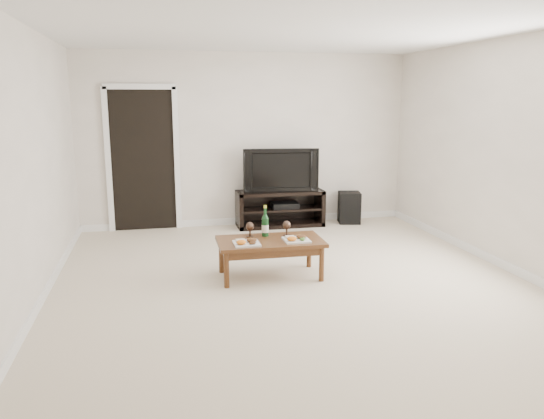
% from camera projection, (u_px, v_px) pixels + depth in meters
% --- Properties ---
extents(floor, '(5.50, 5.50, 0.00)m').
position_uv_depth(floor, '(292.00, 281.00, 5.68)').
color(floor, beige).
rests_on(floor, ground).
extents(back_wall, '(5.00, 0.04, 2.60)m').
position_uv_depth(back_wall, '(247.00, 140.00, 8.06)').
color(back_wall, white).
rests_on(back_wall, ground).
extents(ceiling, '(5.00, 5.50, 0.04)m').
position_uv_depth(ceiling, '(294.00, 25.00, 5.14)').
color(ceiling, white).
rests_on(ceiling, back_wall).
extents(doorway, '(0.90, 0.02, 2.05)m').
position_uv_depth(doorway, '(143.00, 161.00, 7.76)').
color(doorway, black).
rests_on(doorway, ground).
extents(media_console, '(1.32, 0.45, 0.55)m').
position_uv_depth(media_console, '(280.00, 208.00, 8.11)').
color(media_console, black).
rests_on(media_console, ground).
extents(television, '(1.14, 0.27, 0.65)m').
position_uv_depth(television, '(280.00, 169.00, 7.98)').
color(television, black).
rests_on(television, media_console).
extents(av_receiver, '(0.41, 0.32, 0.08)m').
position_uv_depth(av_receiver, '(285.00, 205.00, 8.10)').
color(av_receiver, black).
rests_on(av_receiver, media_console).
extents(subwoofer, '(0.39, 0.39, 0.49)m').
position_uv_depth(subwoofer, '(349.00, 208.00, 8.32)').
color(subwoofer, black).
rests_on(subwoofer, ground).
extents(coffee_table, '(1.15, 0.64, 0.42)m').
position_uv_depth(coffee_table, '(270.00, 258.00, 5.80)').
color(coffee_table, brown).
rests_on(coffee_table, ground).
extents(plate_left, '(0.27, 0.27, 0.07)m').
position_uv_depth(plate_left, '(247.00, 241.00, 5.57)').
color(plate_left, white).
rests_on(plate_left, coffee_table).
extents(plate_right, '(0.27, 0.27, 0.07)m').
position_uv_depth(plate_right, '(296.00, 238.00, 5.71)').
color(plate_right, white).
rests_on(plate_right, coffee_table).
extents(wine_bottle, '(0.07, 0.07, 0.35)m').
position_uv_depth(wine_bottle, '(265.00, 221.00, 5.87)').
color(wine_bottle, '#0F3916').
rests_on(wine_bottle, coffee_table).
extents(goblet_left, '(0.09, 0.09, 0.17)m').
position_uv_depth(goblet_left, '(250.00, 229.00, 5.85)').
color(goblet_left, '#3C2A20').
rests_on(goblet_left, coffee_table).
extents(goblet_right, '(0.09, 0.09, 0.17)m').
position_uv_depth(goblet_right, '(287.00, 228.00, 5.92)').
color(goblet_right, '#3C2A20').
rests_on(goblet_right, coffee_table).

